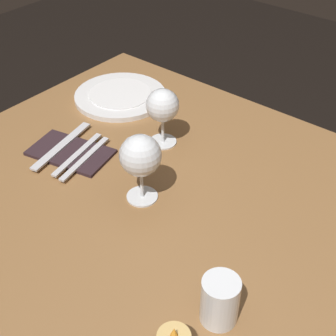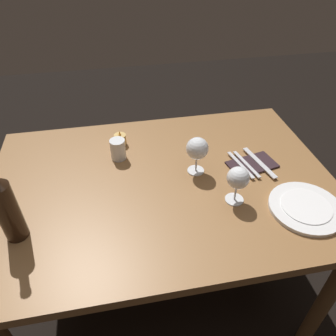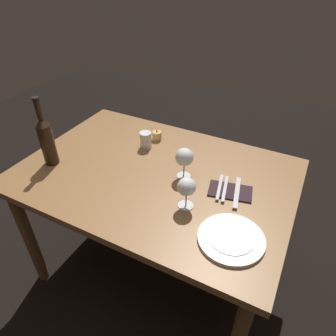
{
  "view_description": "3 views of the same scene",
  "coord_description": "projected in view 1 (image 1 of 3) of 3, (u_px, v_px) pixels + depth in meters",
  "views": [
    {
      "loc": [
        -0.39,
        0.6,
        1.43
      ],
      "look_at": [
        0.1,
        -0.0,
        0.81
      ],
      "focal_mm": 52.44,
      "sensor_mm": 36.0,
      "label": 1
    },
    {
      "loc": [
        -0.15,
        -0.89,
        1.55
      ],
      "look_at": [
        0.01,
        -0.04,
        0.83
      ],
      "focal_mm": 34.2,
      "sensor_mm": 36.0,
      "label": 2
    },
    {
      "loc": [
        0.59,
        -1.01,
        1.62
      ],
      "look_at": [
        0.08,
        -0.01,
        0.8
      ],
      "focal_mm": 32.46,
      "sensor_mm": 36.0,
      "label": 3
    }
  ],
  "objects": [
    {
      "name": "fork_outer",
      "position": [
        85.0,
        158.0,
        1.12
      ],
      "size": [
        0.05,
        0.18,
        0.0
      ],
      "color": "silver",
      "rests_on": "folded_napkin"
    },
    {
      "name": "water_tumbler",
      "position": [
        220.0,
        302.0,
        0.78
      ],
      "size": [
        0.06,
        0.06,
        0.09
      ],
      "color": "white",
      "rests_on": "dining_table"
    },
    {
      "name": "fork_inner",
      "position": [
        78.0,
        154.0,
        1.13
      ],
      "size": [
        0.05,
        0.18,
        0.0
      ],
      "color": "silver",
      "rests_on": "folded_napkin"
    },
    {
      "name": "wine_glass_left",
      "position": [
        163.0,
        107.0,
        1.13
      ],
      "size": [
        0.08,
        0.08,
        0.14
      ],
      "color": "white",
      "rests_on": "dining_table"
    },
    {
      "name": "folded_napkin",
      "position": [
        71.0,
        152.0,
        1.15
      ],
      "size": [
        0.21,
        0.15,
        0.01
      ],
      "color": "#2D1E23",
      "rests_on": "dining_table"
    },
    {
      "name": "table_knife",
      "position": [
        62.0,
        145.0,
        1.16
      ],
      "size": [
        0.06,
        0.21,
        0.0
      ],
      "color": "silver",
      "rests_on": "folded_napkin"
    },
    {
      "name": "dinner_plate",
      "position": [
        120.0,
        96.0,
        1.35
      ],
      "size": [
        0.25,
        0.25,
        0.02
      ],
      "color": "white",
      "rests_on": "dining_table"
    },
    {
      "name": "wine_glass_right",
      "position": [
        140.0,
        157.0,
        0.97
      ],
      "size": [
        0.09,
        0.09,
        0.15
      ],
      "color": "white",
      "rests_on": "dining_table"
    },
    {
      "name": "dining_table",
      "position": [
        203.0,
        247.0,
        1.04
      ],
      "size": [
        1.3,
        0.9,
        0.74
      ],
      "color": "olive",
      "rests_on": "ground"
    }
  ]
}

